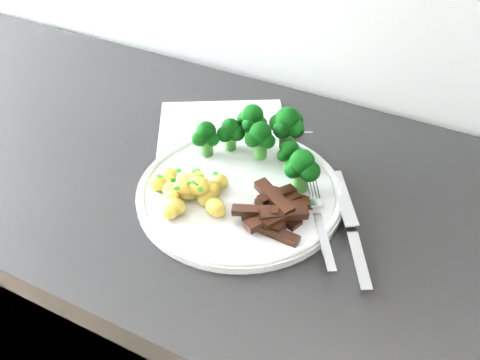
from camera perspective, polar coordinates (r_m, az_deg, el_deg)
name	(u,v)px	position (r m, az deg, el deg)	size (l,w,h in m)	color
recipe_paper	(224,151)	(0.90, -1.67, 2.95)	(0.33, 0.36, 0.00)	white
plate	(240,192)	(0.81, 0.00, -1.18)	(0.30, 0.30, 0.02)	white
broccoli	(267,137)	(0.84, 2.70, 4.35)	(0.21, 0.12, 0.08)	#2E6720
potatoes	(191,190)	(0.78, -4.97, -1.00)	(0.13, 0.11, 0.04)	gold
beef_strips	(276,211)	(0.76, 3.60, -3.11)	(0.10, 0.11, 0.03)	black
fork	(321,227)	(0.75, 8.19, -4.71)	(0.10, 0.16, 0.02)	silver
knife	(353,240)	(0.75, 11.36, -5.92)	(0.13, 0.20, 0.02)	silver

